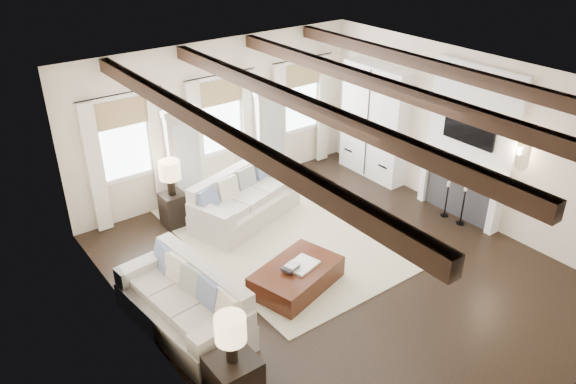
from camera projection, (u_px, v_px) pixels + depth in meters
ground at (338, 270)px, 9.52m from camera, size 7.50×7.50×0.00m
room_shell at (341, 140)px, 9.67m from camera, size 6.54×7.54×3.22m
area_rug at (288, 233)px, 10.53m from camera, size 3.44×4.65×0.02m
sofa_back at (243, 202)px, 10.85m from camera, size 2.43×1.64×0.96m
sofa_left at (187, 304)px, 8.12m from camera, size 1.23×2.32×0.95m
ottoman at (296, 277)px, 9.02m from camera, size 1.64×1.26×0.38m
tray at (302, 265)px, 8.95m from camera, size 0.58×0.50×0.04m
book_lower at (290, 267)px, 8.83m from camera, size 0.30×0.26×0.04m
book_upper at (292, 265)px, 8.82m from camera, size 0.26×0.22×0.03m
side_table_front at (233, 377)px, 7.00m from camera, size 0.59×0.59×0.59m
lamp_front at (230, 331)px, 6.65m from camera, size 0.39×0.39×0.67m
side_table_back at (174, 209)px, 10.69m from camera, size 0.44×0.44×0.66m
lamp_back at (170, 172)px, 10.32m from camera, size 0.39×0.39×0.68m
candlestick_near at (463, 208)px, 10.70m from camera, size 0.17×0.17×0.83m
candlestick_far at (446, 202)px, 10.99m from camera, size 0.15×0.15×0.75m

